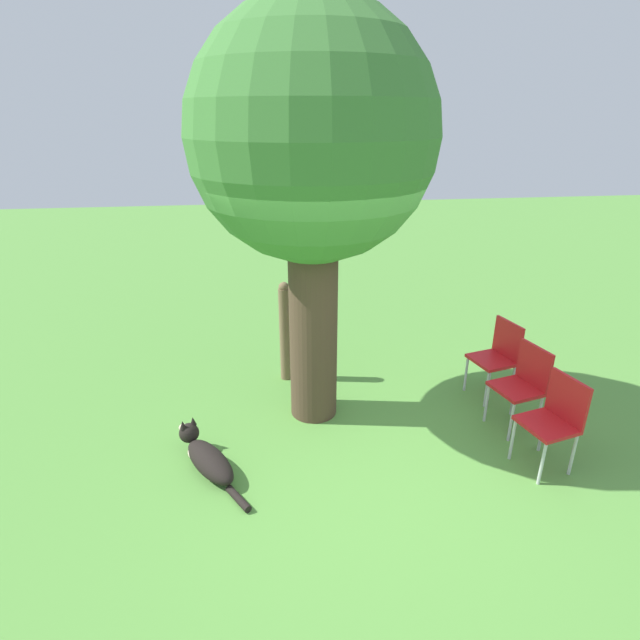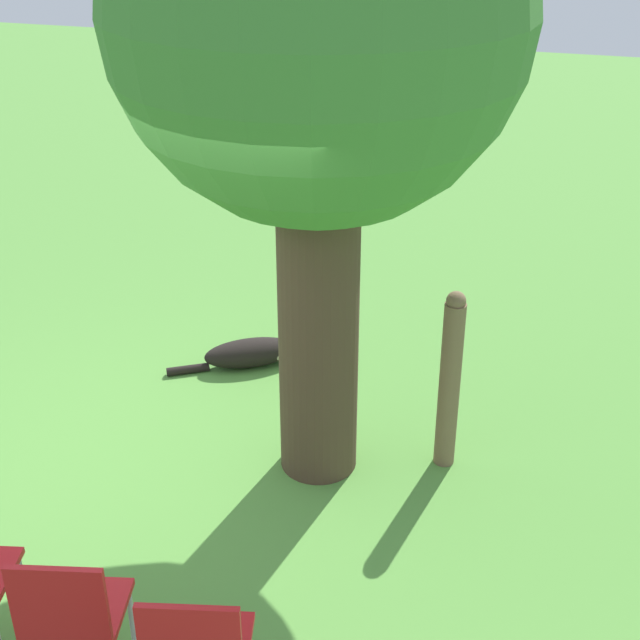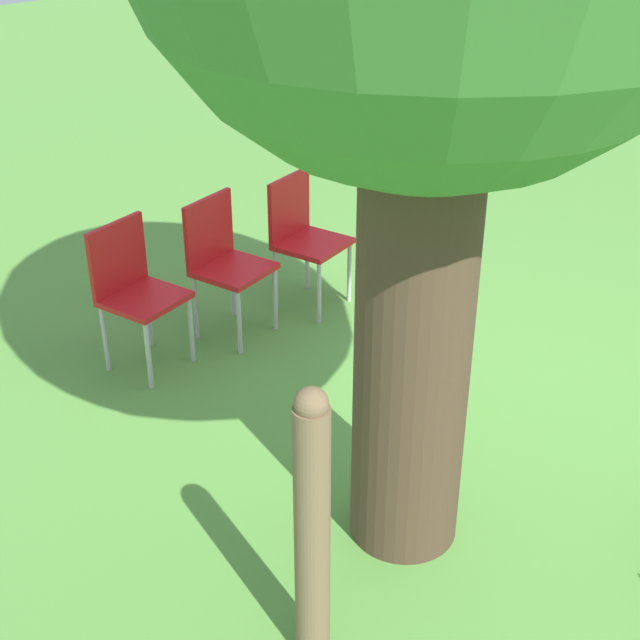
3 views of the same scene
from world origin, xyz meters
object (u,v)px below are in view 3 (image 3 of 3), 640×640
object	(u,v)px
fence_post	(312,530)
red_chair_1	(224,257)
red_chair_2	(134,285)
red_chair_0	(303,232)

from	to	relation	value
fence_post	red_chair_1	distance (m)	2.74
fence_post	red_chair_2	distance (m)	2.52
fence_post	red_chair_1	bearing A→B (deg)	-30.10
fence_post	red_chair_2	world-z (taller)	fence_post
red_chair_0	red_chair_1	size ratio (longest dim) A/B	1.00
red_chair_0	red_chair_2	distance (m)	1.30
fence_post	red_chair_0	world-z (taller)	fence_post
red_chair_2	red_chair_0	bearing A→B (deg)	72.95
red_chair_0	red_chair_2	bearing A→B (deg)	-107.05
red_chair_0	red_chair_2	xyz separation A→B (m)	(0.08, 1.29, 0.00)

